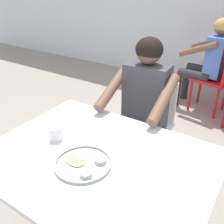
# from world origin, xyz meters

# --- Properties ---
(table_foreground) EXTENTS (1.25, 0.96, 0.72)m
(table_foreground) POSITION_xyz_m (-0.08, 0.06, 0.66)
(table_foreground) COLOR silver
(table_foreground) RESTS_ON ground
(thali_tray) EXTENTS (0.31, 0.31, 0.03)m
(thali_tray) POSITION_xyz_m (-0.10, -0.04, 0.73)
(thali_tray) COLOR #B7BABF
(thali_tray) RESTS_ON table_foreground
(drinking_cup) EXTENTS (0.08, 0.08, 0.09)m
(drinking_cup) POSITION_xyz_m (-0.39, 0.06, 0.77)
(drinking_cup) COLOR white
(drinking_cup) RESTS_ON table_foreground
(chair_foreground) EXTENTS (0.41, 0.43, 0.83)m
(chair_foreground) POSITION_xyz_m (-0.18, 0.98, 0.48)
(chair_foreground) COLOR silver
(chair_foreground) RESTS_ON ground
(diner_foreground) EXTENTS (0.51, 0.57, 1.23)m
(diner_foreground) POSITION_xyz_m (-0.17, 0.76, 0.73)
(diner_foreground) COLOR #2E2E2E
(diner_foreground) RESTS_ON ground
(chair_red_left) EXTENTS (0.48, 0.44, 0.89)m
(chair_red_left) POSITION_xyz_m (0.07, 2.42, 0.51)
(chair_red_left) COLOR red
(chair_red_left) RESTS_ON ground
(patron_background) EXTENTS (0.57, 0.52, 1.20)m
(patron_background) POSITION_xyz_m (-0.09, 2.48, 0.71)
(patron_background) COLOR #2A2A2A
(patron_background) RESTS_ON ground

